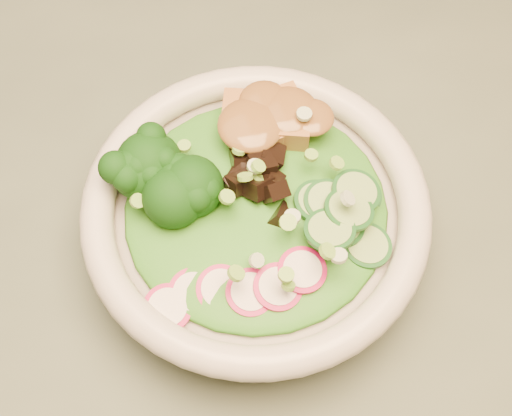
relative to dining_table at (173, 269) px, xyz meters
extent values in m
plane|color=#59321E|center=(0.00, 0.00, -0.64)|extent=(4.00, 4.00, 0.00)
cylinder|color=black|center=(0.55, 0.35, -0.28)|extent=(0.06, 0.06, 0.72)
cube|color=#556150|center=(0.00, 0.00, 0.10)|extent=(1.20, 0.80, 0.03)
cylinder|color=beige|center=(0.07, -0.04, 0.14)|extent=(0.23, 0.23, 0.05)
torus|color=beige|center=(0.07, -0.04, 0.17)|extent=(0.26, 0.26, 0.02)
ellipsoid|color=#236214|center=(0.07, -0.04, 0.17)|extent=(0.20, 0.20, 0.02)
ellipsoid|color=brown|center=(0.09, 0.01, 0.20)|extent=(0.07, 0.05, 0.02)
camera|label=1|loc=(0.01, -0.28, 0.63)|focal=50.00mm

